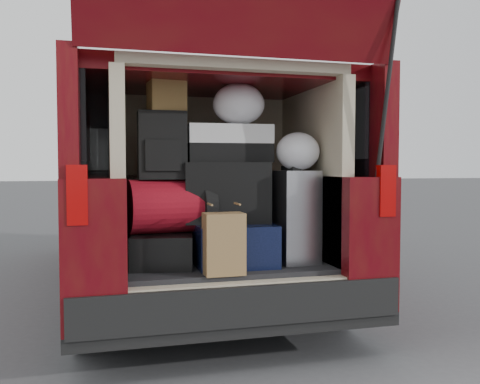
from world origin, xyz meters
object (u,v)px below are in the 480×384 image
at_px(silver_roller, 291,216).
at_px(black_soft_case, 227,192).
at_px(twotone_duffel, 229,144).
at_px(red_duffel, 170,206).
at_px(backpack, 162,145).
at_px(black_hardshell, 163,249).
at_px(navy_hardshell, 231,242).
at_px(kraft_bag, 224,244).

height_order(silver_roller, black_soft_case, black_soft_case).
bearing_deg(silver_roller, twotone_duffel, 157.24).
bearing_deg(red_duffel, twotone_duffel, -0.66).
xyz_separation_m(black_soft_case, backpack, (-0.41, -0.00, 0.29)).
xyz_separation_m(black_hardshell, black_soft_case, (0.41, -0.01, 0.35)).
distance_m(black_hardshell, silver_roller, 0.84).
bearing_deg(navy_hardshell, black_hardshell, 175.60).
relative_size(red_duffel, twotone_duffel, 0.95).
distance_m(black_hardshell, kraft_bag, 0.48).
height_order(red_duffel, backpack, backpack).
distance_m(black_hardshell, backpack, 0.64).
relative_size(black_hardshell, black_soft_case, 0.95).
distance_m(black_soft_case, twotone_duffel, 0.31).
height_order(navy_hardshell, black_soft_case, black_soft_case).
relative_size(silver_roller, backpack, 1.41).
xyz_separation_m(kraft_bag, black_soft_case, (0.10, 0.37, 0.27)).
bearing_deg(kraft_bag, twotone_duffel, 72.22).
height_order(silver_roller, red_duffel, silver_roller).
height_order(silver_roller, backpack, backpack).
bearing_deg(kraft_bag, black_soft_case, 73.65).
distance_m(silver_roller, black_soft_case, 0.44).
xyz_separation_m(black_hardshell, navy_hardshell, (0.43, -0.04, 0.03)).
height_order(black_hardshell, kraft_bag, kraft_bag).
relative_size(red_duffel, black_soft_case, 0.97).
height_order(kraft_bag, backpack, backpack).
bearing_deg(twotone_duffel, red_duffel, -170.74).
bearing_deg(black_soft_case, red_duffel, -172.75).
bearing_deg(kraft_bag, silver_roller, 29.00).
height_order(black_hardshell, twotone_duffel, twotone_duffel).
distance_m(silver_roller, kraft_bag, 0.60).
bearing_deg(backpack, black_soft_case, 0.64).
relative_size(navy_hardshell, silver_roller, 1.00).
distance_m(kraft_bag, backpack, 0.74).
xyz_separation_m(navy_hardshell, backpack, (-0.43, 0.03, 0.61)).
relative_size(navy_hardshell, red_duffel, 1.15).
xyz_separation_m(black_hardshell, red_duffel, (0.04, -0.01, 0.27)).
bearing_deg(black_hardshell, navy_hardshell, 4.26).
bearing_deg(backpack, black_hardshell, 71.76).
bearing_deg(red_duffel, black_soft_case, -7.53).
xyz_separation_m(red_duffel, black_soft_case, (0.36, -0.00, 0.08)).
bearing_deg(twotone_duffel, black_soft_case, -115.11).
height_order(black_hardshell, silver_roller, silver_roller).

